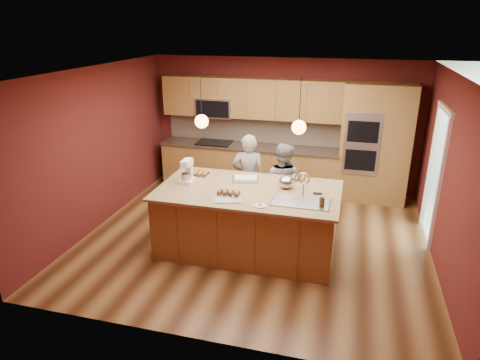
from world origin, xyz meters
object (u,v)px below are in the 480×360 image
(person_left, at_px, (248,178))
(mixing_bowl, at_px, (286,182))
(person_right, at_px, (282,184))
(stand_mixer, at_px, (187,173))
(island, at_px, (249,219))

(person_left, xyz_separation_m, mixing_bowl, (0.79, -0.82, 0.31))
(person_right, distance_m, mixing_bowl, 0.91)
(person_left, bearing_deg, stand_mixer, 41.58)
(stand_mixer, bearing_deg, person_right, 35.94)
(person_right, bearing_deg, mixing_bowl, 113.93)
(island, xyz_separation_m, mixing_bowl, (0.53, 0.20, 0.59))
(island, xyz_separation_m, stand_mixer, (-1.01, 0.05, 0.65))
(stand_mixer, bearing_deg, mixing_bowl, 5.76)
(island, distance_m, stand_mixer, 1.20)
(island, xyz_separation_m, person_left, (-0.27, 1.02, 0.28))
(person_right, bearing_deg, stand_mixer, 46.05)
(person_right, relative_size, stand_mixer, 4.01)
(person_right, bearing_deg, island, 82.41)
(person_right, distance_m, stand_mixer, 1.71)
(person_right, xyz_separation_m, mixing_bowl, (0.20, -0.82, 0.36))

